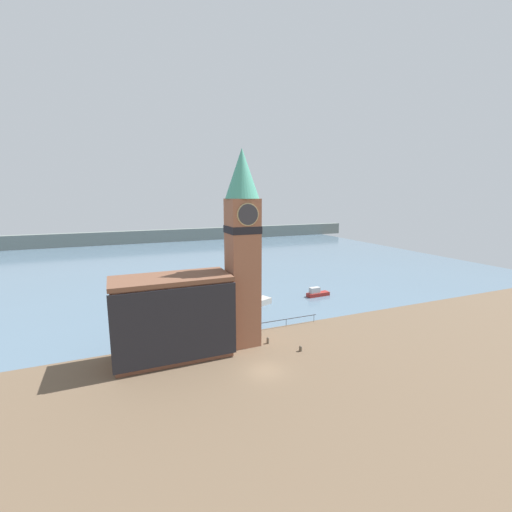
% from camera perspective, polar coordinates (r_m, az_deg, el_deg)
% --- Properties ---
extents(ground_plane, '(160.00, 160.00, 0.00)m').
position_cam_1_polar(ground_plane, '(39.47, 1.52, -18.59)').
color(ground_plane, brown).
extents(water, '(160.00, 120.00, 0.00)m').
position_cam_1_polar(water, '(105.08, -14.63, -0.57)').
color(water, slate).
rests_on(water, ground_plane).
extents(far_shoreline, '(180.00, 3.00, 5.00)m').
position_cam_1_polar(far_shoreline, '(144.02, -17.02, 3.15)').
color(far_shoreline, slate).
rests_on(far_shoreline, water).
extents(pier_railing, '(10.10, 0.08, 1.09)m').
position_cam_1_polar(pier_railing, '(51.06, 5.06, -10.56)').
color(pier_railing, '#333338').
rests_on(pier_railing, ground_plane).
extents(clock_tower, '(4.14, 4.14, 24.44)m').
position_cam_1_polar(clock_tower, '(42.27, -2.25, 2.01)').
color(clock_tower, '#935B42').
rests_on(clock_tower, ground_plane).
extents(pier_building, '(13.57, 6.15, 9.76)m').
position_cam_1_polar(pier_building, '(41.69, -13.73, -9.88)').
color(pier_building, brown).
rests_on(pier_building, ground_plane).
extents(boat_near, '(6.14, 4.17, 2.08)m').
position_cam_1_polar(boat_near, '(59.55, -0.18, -7.64)').
color(boat_near, '#B7B2A8').
rests_on(boat_near, water).
extents(boat_far, '(4.53, 1.62, 1.77)m').
position_cam_1_polar(boat_far, '(66.25, 10.12, -6.07)').
color(boat_far, maroon).
rests_on(boat_far, water).
extents(mooring_bollard_near, '(0.38, 0.38, 0.71)m').
position_cam_1_polar(mooring_bollard_near, '(43.91, 7.43, -15.00)').
color(mooring_bollard_near, brown).
rests_on(mooring_bollard_near, ground_plane).
extents(mooring_bollard_far, '(0.33, 0.33, 0.85)m').
position_cam_1_polar(mooring_bollard_far, '(45.58, 1.98, -13.82)').
color(mooring_bollard_far, brown).
rests_on(mooring_bollard_far, ground_plane).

